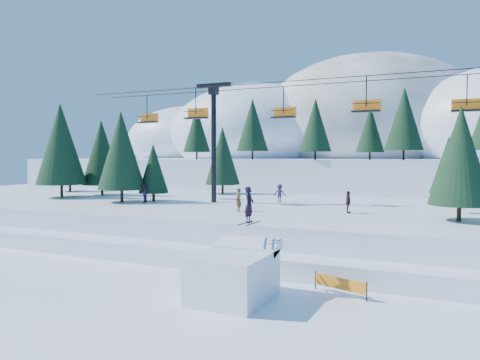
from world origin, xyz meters
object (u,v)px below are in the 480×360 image
at_px(jump_kicker, 234,274).
at_px(banner_near, 340,284).
at_px(chairlift, 335,120).
at_px(banner_far, 478,283).

height_order(jump_kicker, banner_near, jump_kicker).
relative_size(jump_kicker, chairlift, 0.11).
height_order(jump_kicker, banner_far, jump_kicker).
bearing_deg(chairlift, banner_near, -75.38).
relative_size(jump_kicker, banner_far, 1.78).
xyz_separation_m(banner_near, banner_far, (5.90, 2.95, 0.00)).
height_order(chairlift, banner_near, chairlift).
bearing_deg(banner_far, chairlift, 130.59).
relative_size(banner_near, banner_far, 0.94).
xyz_separation_m(chairlift, banner_far, (9.59, -11.19, -8.78)).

